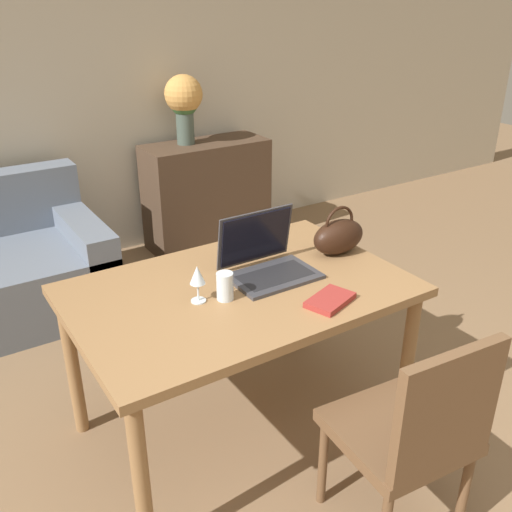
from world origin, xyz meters
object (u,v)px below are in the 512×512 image
chair (414,430)px  handbag (338,236)px  wine_glass (197,277)px  flower_vase (184,100)px  drinking_glass (225,286)px  laptop (265,257)px

chair → handbag: bearing=72.4°
wine_glass → handbag: size_ratio=0.58×
handbag → flower_vase: flower_vase is taller
drinking_glass → laptop: bearing=23.2°
handbag → laptop: bearing=177.6°
chair → flower_vase: flower_vase is taller
wine_glass → handbag: 0.77m
chair → wine_glass: bearing=122.3°
wine_glass → drinking_glass: bearing=-22.1°
drinking_glass → wine_glass: bearing=157.9°
flower_vase → chair: bearing=-101.0°
laptop → flower_vase: (0.60, 1.99, 0.32)m
chair → wine_glass: wine_glass is taller
laptop → flower_vase: flower_vase is taller
drinking_glass → handbag: (0.67, 0.10, 0.03)m
wine_glass → handbag: (0.77, 0.06, -0.02)m
chair → drinking_glass: 0.88m
chair → flower_vase: 2.98m
handbag → flower_vase: (0.20, 2.00, 0.31)m
drinking_glass → handbag: 0.67m
laptop → wine_glass: laptop is taller
laptop → wine_glass: 0.38m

